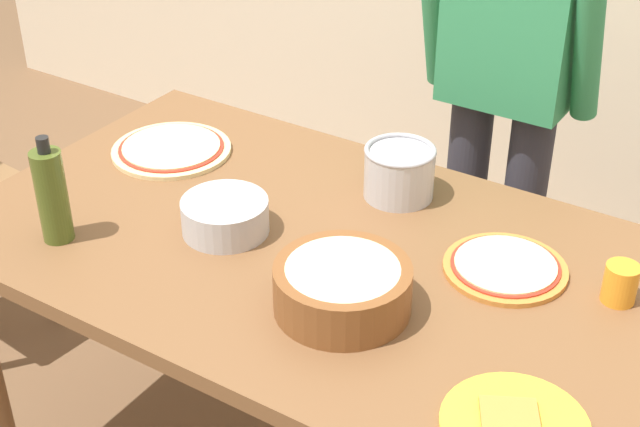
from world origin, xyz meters
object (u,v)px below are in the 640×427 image
at_px(person_cook, 508,70).
at_px(steel_pot, 399,172).
at_px(dining_table, 308,275).
at_px(popcorn_bowl, 343,284).
at_px(pizza_cooked_on_tray, 505,267).
at_px(mixing_bowl_steel, 225,216).
at_px(pizza_raw_on_board, 171,149).
at_px(olive_oil_bottle, 52,195).
at_px(plate_with_slice, 514,426).
at_px(cup_orange, 620,283).

bearing_deg(person_cook, steel_pot, -98.97).
distance_m(dining_table, popcorn_bowl, 0.30).
relative_size(pizza_cooked_on_tray, mixing_bowl_steel, 1.34).
bearing_deg(mixing_bowl_steel, pizza_raw_on_board, 147.39).
bearing_deg(olive_oil_bottle, pizza_raw_on_board, 97.07).
bearing_deg(plate_with_slice, olive_oil_bottle, 179.71).
distance_m(popcorn_bowl, cup_orange, 0.57).
height_order(pizza_raw_on_board, mixing_bowl_steel, mixing_bowl_steel).
relative_size(dining_table, plate_with_slice, 6.15).
xyz_separation_m(olive_oil_bottle, cup_orange, (1.14, 0.45, -0.07)).
xyz_separation_m(pizza_raw_on_board, plate_with_slice, (1.16, -0.46, -0.00)).
xyz_separation_m(person_cook, pizza_raw_on_board, (-0.69, -0.59, -0.17)).
bearing_deg(pizza_cooked_on_tray, pizza_raw_on_board, 178.16).
distance_m(pizza_raw_on_board, popcorn_bowl, 0.81).
xyz_separation_m(plate_with_slice, olive_oil_bottle, (-1.10, 0.01, 0.11)).
bearing_deg(person_cook, plate_with_slice, -65.84).
bearing_deg(pizza_raw_on_board, pizza_cooked_on_tray, -1.84).
height_order(pizza_raw_on_board, plate_with_slice, plate_with_slice).
xyz_separation_m(plate_with_slice, mixing_bowl_steel, (-0.80, 0.23, 0.03)).
bearing_deg(dining_table, olive_oil_bottle, -149.17).
bearing_deg(cup_orange, plate_with_slice, -94.61).
xyz_separation_m(pizza_raw_on_board, mixing_bowl_steel, (0.36, -0.23, 0.03)).
height_order(pizza_cooked_on_tray, plate_with_slice, plate_with_slice).
bearing_deg(mixing_bowl_steel, dining_table, 18.66).
relative_size(pizza_raw_on_board, plate_with_slice, 1.21).
xyz_separation_m(person_cook, olive_oil_bottle, (-0.63, -1.05, -0.07)).
height_order(mixing_bowl_steel, steel_pot, steel_pot).
height_order(dining_table, mixing_bowl_steel, mixing_bowl_steel).
relative_size(olive_oil_bottle, cup_orange, 3.01).
xyz_separation_m(dining_table, olive_oil_bottle, (-0.49, -0.29, 0.20)).
bearing_deg(pizza_raw_on_board, olive_oil_bottle, -82.93).
height_order(plate_with_slice, popcorn_bowl, popcorn_bowl).
xyz_separation_m(pizza_cooked_on_tray, cup_orange, (0.24, 0.03, 0.03)).
distance_m(dining_table, pizza_cooked_on_tray, 0.45).
bearing_deg(olive_oil_bottle, plate_with_slice, -0.29).
bearing_deg(olive_oil_bottle, popcorn_bowl, 10.41).
distance_m(person_cook, popcorn_bowl, 0.93).
relative_size(dining_table, pizza_cooked_on_tray, 5.98).
relative_size(pizza_raw_on_board, pizza_cooked_on_tray, 1.18).
bearing_deg(dining_table, popcorn_bowl, -40.85).
distance_m(mixing_bowl_steel, cup_orange, 0.87).
xyz_separation_m(popcorn_bowl, mixing_bowl_steel, (-0.38, 0.10, -0.02)).
relative_size(pizza_cooked_on_tray, popcorn_bowl, 0.96).
height_order(dining_table, person_cook, person_cook).
bearing_deg(pizza_raw_on_board, popcorn_bowl, -24.34).
height_order(person_cook, plate_with_slice, person_cook).
bearing_deg(mixing_bowl_steel, steel_pot, 54.14).
bearing_deg(olive_oil_bottle, cup_orange, 21.66).
bearing_deg(dining_table, steel_pot, 76.21).
distance_m(pizza_cooked_on_tray, popcorn_bowl, 0.38).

